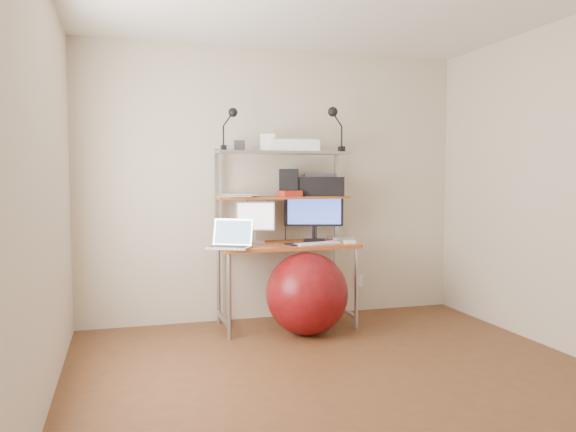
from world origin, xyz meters
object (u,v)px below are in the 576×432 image
at_px(laptop, 231,242).
at_px(exercise_ball, 307,294).
at_px(monitor_black, 314,211).
at_px(monitor_silver, 255,219).
at_px(printer, 320,186).

height_order(laptop, exercise_ball, laptop).
xyz_separation_m(monitor_black, laptop, (-0.82, -0.29, -0.22)).
xyz_separation_m(monitor_black, exercise_ball, (-0.21, -0.43, -0.66)).
height_order(monitor_black, exercise_ball, monitor_black).
bearing_deg(monitor_silver, monitor_black, 11.10).
bearing_deg(printer, laptop, -144.96).
xyz_separation_m(monitor_silver, exercise_ball, (0.34, -0.44, -0.60)).
relative_size(monitor_black, laptop, 1.26).
distance_m(laptop, printer, 1.04).
height_order(monitor_black, laptop, monitor_black).
xyz_separation_m(monitor_silver, printer, (0.61, -0.00, 0.30)).
distance_m(monitor_silver, printer, 0.68).
relative_size(monitor_silver, monitor_black, 0.73).
xyz_separation_m(laptop, exercise_ball, (0.61, -0.14, -0.44)).
bearing_deg(monitor_black, laptop, -144.50).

